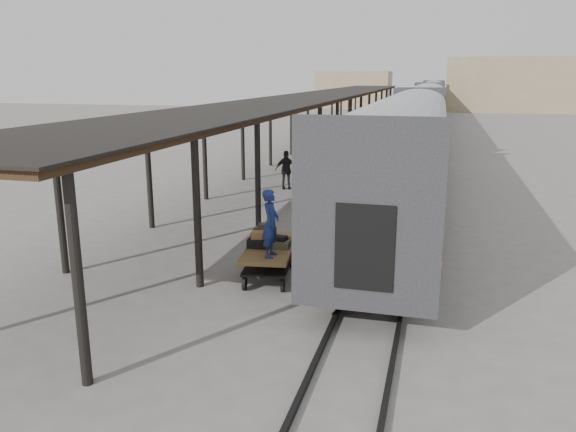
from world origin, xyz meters
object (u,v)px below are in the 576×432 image
Objects in this scene: luggage_tug at (322,152)px; porter at (271,223)px; baggage_cart at (269,256)px; pedestrian at (287,170)px.

porter is at bearing -81.13° from luggage_tug.
baggage_cart is 21.24m from luggage_tug.
baggage_cart is 1.35× the size of pedestrian.
porter reaches higher than baggage_cart.
pedestrian reaches higher than luggage_tug.
luggage_tug is at bearing -98.56° from pedestrian.
baggage_cart is at bearing 19.74° from porter.
baggage_cart is 1.30m from porter.
pedestrian is at bearing 12.17° from porter.
porter is at bearing 94.28° from pedestrian.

